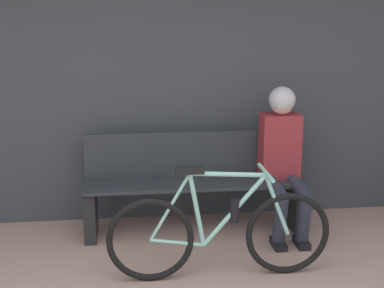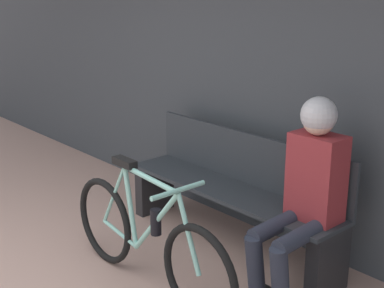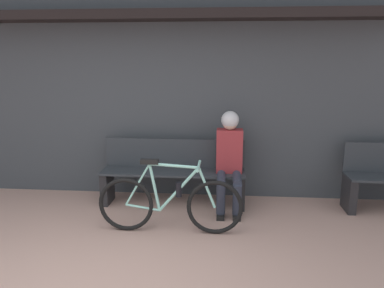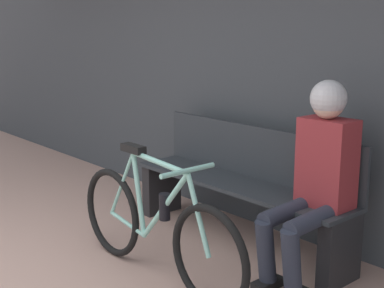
% 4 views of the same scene
% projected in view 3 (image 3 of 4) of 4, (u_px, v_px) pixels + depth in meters
% --- Properties ---
extents(storefront_wall, '(12.00, 0.56, 3.20)m').
position_uv_depth(storefront_wall, '(146.00, 80.00, 5.25)').
color(storefront_wall, '#3D4247').
rests_on(storefront_wall, ground_plane).
extents(park_bench_near, '(1.93, 0.42, 0.88)m').
position_uv_depth(park_bench_near, '(173.00, 173.00, 5.09)').
color(park_bench_near, '#2D3338').
rests_on(park_bench_near, ground_plane).
extents(bicycle, '(1.65, 0.40, 0.86)m').
position_uv_depth(bicycle, '(170.00, 203.00, 4.24)').
color(bicycle, black).
rests_on(bicycle, ground_plane).
extents(person_seated, '(0.34, 0.65, 1.30)m').
position_uv_depth(person_seated, '(229.00, 154.00, 4.84)').
color(person_seated, '#2D3342').
rests_on(person_seated, ground_plane).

